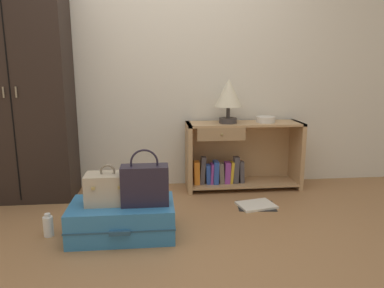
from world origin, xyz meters
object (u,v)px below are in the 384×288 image
at_px(bookshelf, 238,156).
at_px(table_lamp, 228,95).
at_px(suitcase_large, 123,219).
at_px(open_book_on_floor, 256,205).
at_px(wardrobe, 20,90).
at_px(bowl, 266,119).
at_px(train_case, 108,188).
at_px(bottle, 48,226).
at_px(handbag, 145,184).

distance_m(bookshelf, table_lamp, 0.62).
relative_size(suitcase_large, open_book_on_floor, 2.11).
height_order(wardrobe, open_book_on_floor, wardrobe).
relative_size(table_lamp, bowl, 2.27).
xyz_separation_m(table_lamp, suitcase_large, (-0.95, -0.93, -0.81)).
xyz_separation_m(train_case, bottle, (-0.44, 0.03, -0.27)).
distance_m(wardrobe, open_book_on_floor, 2.31).
distance_m(train_case, handbag, 0.26).
bearing_deg(bookshelf, bowl, -5.66).
xyz_separation_m(bookshelf, bottle, (-1.59, -0.92, -0.25)).
bearing_deg(wardrobe, handbag, -40.34).
bearing_deg(bookshelf, open_book_on_floor, -84.44).
xyz_separation_m(bookshelf, bowl, (0.26, -0.03, 0.37)).
bearing_deg(bottle, handbag, -6.13).
bearing_deg(handbag, bookshelf, 48.11).
bearing_deg(bookshelf, bottle, -149.90).
bearing_deg(suitcase_large, bowl, 35.26).
bearing_deg(bowl, train_case, -146.75).
relative_size(wardrobe, bowl, 10.63).
height_order(table_lamp, train_case, table_lamp).
distance_m(table_lamp, train_case, 1.50).
xyz_separation_m(wardrobe, table_lamp, (1.88, 0.03, -0.05)).
relative_size(bookshelf, suitcase_large, 1.52).
height_order(suitcase_large, train_case, train_case).
height_order(bookshelf, handbag, bookshelf).
relative_size(bookshelf, open_book_on_floor, 3.21).
height_order(bookshelf, bowl, bowl).
height_order(train_case, handbag, handbag).
distance_m(suitcase_large, bottle, 0.53).
xyz_separation_m(bookshelf, train_case, (-1.15, -0.95, 0.03)).
relative_size(wardrobe, handbag, 4.96).
height_order(table_lamp, open_book_on_floor, table_lamp).
xyz_separation_m(table_lamp, train_case, (-1.03, -0.92, -0.58)).
xyz_separation_m(bowl, handbag, (-1.15, -0.97, -0.30)).
height_order(wardrobe, bookshelf, wardrobe).
xyz_separation_m(suitcase_large, open_book_on_floor, (1.11, 0.44, -0.11)).
relative_size(wardrobe, train_case, 6.26).
height_order(wardrobe, suitcase_large, wardrobe).
relative_size(table_lamp, train_case, 1.34).
xyz_separation_m(train_case, open_book_on_floor, (1.20, 0.43, -0.34)).
height_order(bookshelf, open_book_on_floor, bookshelf).
bearing_deg(bowl, bottle, -154.13).
distance_m(wardrobe, bowl, 2.27).
distance_m(bowl, suitcase_large, 1.71).
xyz_separation_m(table_lamp, bottle, (-1.47, -0.89, -0.85)).
xyz_separation_m(wardrobe, handbag, (1.10, -0.93, -0.60)).
relative_size(bookshelf, table_lamp, 2.67).
distance_m(bowl, handbag, 1.54).
xyz_separation_m(wardrobe, open_book_on_floor, (2.04, -0.46, -0.98)).
bearing_deg(train_case, wardrobe, 133.57).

